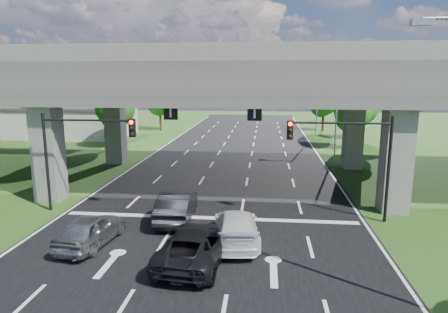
% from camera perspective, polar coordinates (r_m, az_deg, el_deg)
% --- Properties ---
extents(ground, '(160.00, 160.00, 0.00)m').
position_cam_1_polar(ground, '(20.31, -3.49, -12.17)').
color(ground, '#244716').
rests_on(ground, ground).
extents(road, '(18.00, 120.00, 0.03)m').
position_cam_1_polar(road, '(29.67, -0.37, -4.53)').
color(road, black).
rests_on(road, ground).
extents(overpass, '(80.00, 15.00, 10.00)m').
position_cam_1_polar(overpass, '(30.55, 0.03, 10.94)').
color(overpass, '#353230').
rests_on(overpass, ground).
extents(warehouse, '(20.00, 10.00, 4.00)m').
position_cam_1_polar(warehouse, '(61.11, -22.70, 4.63)').
color(warehouse, '#9E9E99').
rests_on(warehouse, ground).
extents(signal_right, '(5.76, 0.54, 6.00)m').
position_cam_1_polar(signal_right, '(23.16, 17.54, 1.06)').
color(signal_right, black).
rests_on(signal_right, ground).
extents(signal_left, '(5.76, 0.54, 6.00)m').
position_cam_1_polar(signal_left, '(25.16, -19.97, 1.68)').
color(signal_left, black).
rests_on(signal_left, ground).
extents(streetlight_far, '(3.38, 0.25, 10.00)m').
position_cam_1_polar(streetlight_far, '(43.02, 15.35, 7.85)').
color(streetlight_far, gray).
rests_on(streetlight_far, ground).
extents(streetlight_beyond, '(3.38, 0.25, 10.00)m').
position_cam_1_polar(streetlight_beyond, '(58.85, 12.83, 8.76)').
color(streetlight_beyond, gray).
rests_on(streetlight_beyond, ground).
extents(tree_left_near, '(4.50, 4.50, 7.80)m').
position_cam_1_polar(tree_left_near, '(47.67, -15.24, 6.90)').
color(tree_left_near, black).
rests_on(tree_left_near, ground).
extents(tree_left_mid, '(3.91, 3.90, 6.76)m').
position_cam_1_polar(tree_left_mid, '(56.24, -15.17, 6.84)').
color(tree_left_mid, black).
rests_on(tree_left_mid, ground).
extents(tree_left_far, '(4.80, 4.80, 8.32)m').
position_cam_1_polar(tree_left_far, '(62.56, -9.12, 8.37)').
color(tree_left_far, black).
rests_on(tree_left_far, ground).
extents(tree_right_near, '(4.20, 4.20, 7.28)m').
position_cam_1_polar(tree_right_near, '(47.58, 18.01, 6.35)').
color(tree_right_near, black).
rests_on(tree_right_near, ground).
extents(tree_right_mid, '(3.91, 3.90, 6.76)m').
position_cam_1_polar(tree_right_mid, '(56.05, 19.32, 6.59)').
color(tree_right_mid, black).
rests_on(tree_right_mid, ground).
extents(tree_right_far, '(4.50, 4.50, 7.80)m').
position_cam_1_polar(tree_right_far, '(63.12, 14.13, 7.91)').
color(tree_right_far, black).
rests_on(tree_right_far, ground).
extents(car_silver, '(2.35, 4.68, 1.53)m').
position_cam_1_polar(car_silver, '(20.70, -18.45, -9.93)').
color(car_silver, '#93959A').
rests_on(car_silver, road).
extents(car_dark, '(2.05, 5.20, 1.69)m').
position_cam_1_polar(car_dark, '(23.09, -6.75, -7.00)').
color(car_dark, black).
rests_on(car_dark, road).
extents(car_white, '(2.73, 5.48, 1.53)m').
position_cam_1_polar(car_white, '(20.07, 1.77, -10.01)').
color(car_white, silver).
rests_on(car_white, road).
extents(car_trailing, '(3.11, 5.83, 1.56)m').
position_cam_1_polar(car_trailing, '(18.06, -4.08, -12.47)').
color(car_trailing, black).
rests_on(car_trailing, road).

